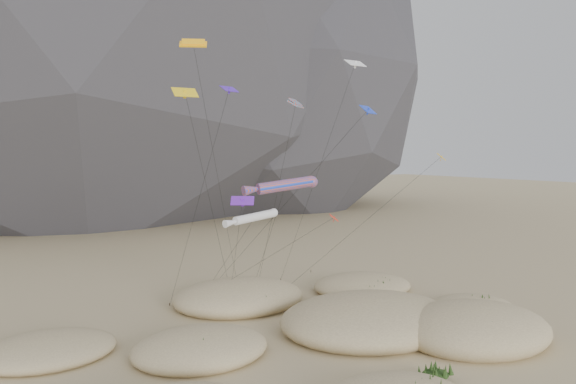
{
  "coord_description": "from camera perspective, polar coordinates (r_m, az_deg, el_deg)",
  "views": [
    {
      "loc": [
        -28.73,
        -33.56,
        16.03
      ],
      "look_at": [
        0.5,
        12.0,
        12.06
      ],
      "focal_mm": 35.0,
      "sensor_mm": 36.0,
      "label": 1
    }
  ],
  "objects": [
    {
      "name": "delta_kites",
      "position": [
        53.31,
        1.97,
        5.96
      ],
      "size": [
        28.12,
        18.68,
        25.53
      ],
      "color": "#1632C1",
      "rests_on": "ground"
    },
    {
      "name": "multi_parafoil",
      "position": [
        55.94,
        0.73,
        8.72
      ],
      "size": [
        5.64,
        16.07,
        21.17
      ],
      "color": "#FF421A",
      "rests_on": "ground"
    },
    {
      "name": "orange_parafoil",
      "position": [
        52.78,
        -9.52,
        14.21
      ],
      "size": [
        12.92,
        15.34,
        26.12
      ],
      "color": "#FFAB0D",
      "rests_on": "ground"
    },
    {
      "name": "dunes",
      "position": [
        49.83,
        3.85,
        -13.67
      ],
      "size": [
        47.8,
        37.34,
        4.09
      ],
      "color": "#CCB789",
      "rests_on": "ground"
    },
    {
      "name": "ground",
      "position": [
        47.0,
        7.7,
        -15.79
      ],
      "size": [
        500.0,
        500.0,
        0.0
      ],
      "primitive_type": "plane",
      "color": "#CCB789",
      "rests_on": "ground"
    },
    {
      "name": "rainbow_tube_kite",
      "position": [
        51.52,
        -0.5,
        0.66
      ],
      "size": [
        7.7,
        13.24,
        13.71
      ],
      "color": "#E15417",
      "rests_on": "ground"
    },
    {
      "name": "kite_stakes",
      "position": [
        66.47,
        -3.8,
        -9.64
      ],
      "size": [
        21.67,
        6.32,
        0.3
      ],
      "color": "#3F2D1E",
      "rests_on": "ground"
    },
    {
      "name": "dune_grass",
      "position": [
        48.85,
        3.47,
        -13.93
      ],
      "size": [
        41.58,
        28.39,
        1.47
      ],
      "color": "black",
      "rests_on": "ground"
    },
    {
      "name": "white_tube_kite",
      "position": [
        49.31,
        -3.59,
        -2.61
      ],
      "size": [
        6.13,
        15.88,
        10.82
      ],
      "color": "silver",
      "rests_on": "ground"
    }
  ]
}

